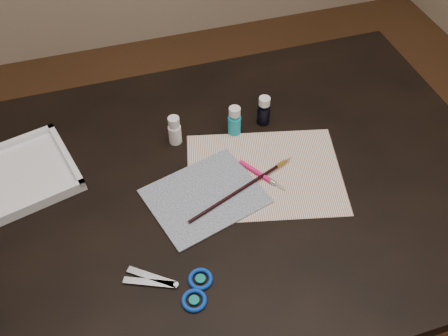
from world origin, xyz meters
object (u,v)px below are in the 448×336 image
object	(u,v)px
paint_bottle_white	(175,130)
paint_bottle_navy	(264,110)
paint_bottle_cyan	(234,121)
paper	(264,173)
scissors	(167,286)
palette_tray	(23,173)
canvas	(205,196)

from	to	relation	value
paint_bottle_white	paint_bottle_navy	distance (m)	0.23
paint_bottle_cyan	paint_bottle_navy	distance (m)	0.08
paint_bottle_white	paper	bearing A→B (deg)	-43.55
paint_bottle_white	scissors	world-z (taller)	paint_bottle_white
paper	scissors	size ratio (longest dim) A/B	1.87
paint_bottle_navy	palette_tray	size ratio (longest dim) A/B	0.36
canvas	paint_bottle_navy	distance (m)	0.29
paint_bottle_white	palette_tray	xyz separation A→B (m)	(-0.36, -0.01, -0.03)
paper	canvas	bearing A→B (deg)	-170.12
paint_bottle_cyan	paint_bottle_navy	size ratio (longest dim) A/B	1.00
canvas	scissors	xyz separation A→B (m)	(-0.13, -0.19, 0.00)
paper	paint_bottle_white	bearing A→B (deg)	136.45
palette_tray	paper	bearing A→B (deg)	-16.02
paper	canvas	distance (m)	0.15
canvas	palette_tray	bearing A→B (deg)	154.86
paint_bottle_cyan	paint_bottle_navy	xyz separation A→B (m)	(0.08, 0.01, 0.00)
canvas	palette_tray	size ratio (longest dim) A/B	1.08
paint_bottle_white	paint_bottle_navy	size ratio (longest dim) A/B	0.97
palette_tray	paint_bottle_cyan	bearing A→B (deg)	-0.18
scissors	paper	bearing A→B (deg)	-118.81
paper	paint_bottle_cyan	xyz separation A→B (m)	(-0.02, 0.15, 0.04)
paint_bottle_white	palette_tray	distance (m)	0.36
paint_bottle_white	canvas	bearing A→B (deg)	-83.60
paint_bottle_cyan	scissors	xyz separation A→B (m)	(-0.26, -0.37, -0.03)
canvas	paint_bottle_navy	xyz separation A→B (m)	(0.21, 0.19, 0.04)
paint_bottle_white	scissors	xyz separation A→B (m)	(-0.11, -0.39, -0.03)
paper	scissors	bearing A→B (deg)	-142.07
paper	scissors	distance (m)	0.36
canvas	palette_tray	xyz separation A→B (m)	(-0.39, 0.18, 0.01)
paper	paint_bottle_white	distance (m)	0.24
paper	paint_bottle_navy	xyz separation A→B (m)	(0.06, 0.17, 0.04)
paint_bottle_cyan	palette_tray	world-z (taller)	paint_bottle_cyan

